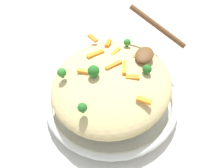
% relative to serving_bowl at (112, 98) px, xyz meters
% --- Properties ---
extents(ground_plane, '(2.40, 2.40, 0.00)m').
position_rel_serving_bowl_xyz_m(ground_plane, '(0.00, 0.00, -0.02)').
color(ground_plane, beige).
extents(serving_bowl, '(0.32, 0.32, 0.04)m').
position_rel_serving_bowl_xyz_m(serving_bowl, '(0.00, 0.00, 0.00)').
color(serving_bowl, silver).
rests_on(serving_bowl, ground_plane).
extents(pasta_mound, '(0.29, 0.27, 0.09)m').
position_rel_serving_bowl_xyz_m(pasta_mound, '(0.00, 0.00, 0.06)').
color(pasta_mound, '#D1BA7A').
rests_on(pasta_mound, serving_bowl).
extents(carrot_piece_0, '(0.04, 0.02, 0.01)m').
position_rel_serving_bowl_xyz_m(carrot_piece_0, '(-0.01, 0.02, 0.11)').
color(carrot_piece_0, orange).
rests_on(carrot_piece_0, pasta_mound).
extents(carrot_piece_1, '(0.04, 0.03, 0.01)m').
position_rel_serving_bowl_xyz_m(carrot_piece_1, '(-0.03, -0.05, 0.10)').
color(carrot_piece_1, orange).
rests_on(carrot_piece_1, pasta_mound).
extents(carrot_piece_2, '(0.03, 0.01, 0.01)m').
position_rel_serving_bowl_xyz_m(carrot_piece_2, '(-0.06, -0.01, 0.10)').
color(carrot_piece_2, orange).
rests_on(carrot_piece_2, pasta_mound).
extents(carrot_piece_3, '(0.04, 0.03, 0.01)m').
position_rel_serving_bowl_xyz_m(carrot_piece_3, '(-0.01, -0.00, 0.11)').
color(carrot_piece_3, orange).
rests_on(carrot_piece_3, pasta_mound).
extents(carrot_piece_4, '(0.01, 0.04, 0.01)m').
position_rel_serving_bowl_xyz_m(carrot_piece_4, '(-0.06, 0.05, 0.10)').
color(carrot_piece_4, orange).
rests_on(carrot_piece_4, pasta_mound).
extents(carrot_piece_5, '(0.02, 0.03, 0.01)m').
position_rel_serving_bowl_xyz_m(carrot_piece_5, '(0.01, 0.05, 0.10)').
color(carrot_piece_5, orange).
rests_on(carrot_piece_5, pasta_mound).
extents(carrot_piece_6, '(0.01, 0.03, 0.01)m').
position_rel_serving_bowl_xyz_m(carrot_piece_6, '(0.03, -0.05, 0.10)').
color(carrot_piece_6, orange).
rests_on(carrot_piece_6, pasta_mound).
extents(carrot_piece_7, '(0.01, 0.03, 0.01)m').
position_rel_serving_bowl_xyz_m(carrot_piece_7, '(0.05, 0.09, 0.10)').
color(carrot_piece_7, orange).
rests_on(carrot_piece_7, pasta_mound).
extents(carrot_piece_8, '(0.02, 0.03, 0.01)m').
position_rel_serving_bowl_xyz_m(carrot_piece_8, '(-0.08, -0.09, 0.10)').
color(carrot_piece_8, orange).
rests_on(carrot_piece_8, pasta_mound).
extents(carrot_piece_9, '(0.03, 0.01, 0.01)m').
position_rel_serving_bowl_xyz_m(carrot_piece_9, '(-0.08, -0.04, 0.10)').
color(carrot_piece_9, orange).
rests_on(carrot_piece_9, pasta_mound).
extents(broccoli_floret_0, '(0.02, 0.02, 0.02)m').
position_rel_serving_bowl_xyz_m(broccoli_floret_0, '(0.06, -0.09, 0.11)').
color(broccoli_floret_0, '#296820').
rests_on(broccoli_floret_0, pasta_mound).
extents(broccoli_floret_1, '(0.02, 0.02, 0.02)m').
position_rel_serving_bowl_xyz_m(broccoli_floret_1, '(-0.02, 0.07, 0.11)').
color(broccoli_floret_1, '#205B1C').
rests_on(broccoli_floret_1, pasta_mound).
extents(broccoli_floret_2, '(0.02, 0.02, 0.02)m').
position_rel_serving_bowl_xyz_m(broccoli_floret_2, '(0.12, -0.01, 0.11)').
color(broccoli_floret_2, '#205B1C').
rests_on(broccoli_floret_2, pasta_mound).
extents(broccoli_floret_3, '(0.02, 0.02, 0.02)m').
position_rel_serving_bowl_xyz_m(broccoli_floret_3, '(-0.09, -0.00, 0.11)').
color(broccoli_floret_3, '#296820').
rests_on(broccoli_floret_3, pasta_mound).
extents(broccoli_floret_4, '(0.02, 0.02, 0.03)m').
position_rel_serving_bowl_xyz_m(broccoli_floret_4, '(0.03, -0.03, 0.12)').
color(broccoli_floret_4, '#205B1C').
rests_on(broccoli_floret_4, pasta_mound).
extents(serving_spoon, '(0.11, 0.15, 0.08)m').
position_rel_serving_bowl_xyz_m(serving_spoon, '(-0.09, 0.05, 0.12)').
color(serving_spoon, brown).
rests_on(serving_spoon, pasta_mound).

